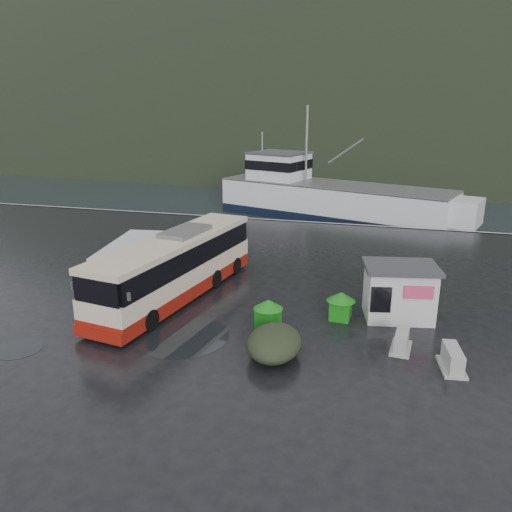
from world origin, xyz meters
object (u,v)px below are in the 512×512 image
(waste_bin_left, at_px, (268,327))
(ticket_kiosk, at_px, (397,317))
(coach_bus, at_px, (178,296))
(jersey_barrier_b, at_px, (451,369))
(waste_bin_right, at_px, (340,319))
(white_van, at_px, (133,290))
(fishing_trawler, at_px, (333,204))
(jersey_barrier_a, at_px, (401,349))
(dome_tent, at_px, (274,356))

(waste_bin_left, height_order, ticket_kiosk, ticket_kiosk)
(coach_bus, xyz_separation_m, jersey_barrier_b, (13.24, -4.25, 0.00))
(waste_bin_right, xyz_separation_m, jersey_barrier_b, (4.62, -3.54, 0.00))
(coach_bus, bearing_deg, ticket_kiosk, 10.53)
(white_van, xyz_separation_m, fishing_trawler, (7.84, 26.90, 0.00))
(white_van, bearing_deg, fishing_trawler, 66.09)
(white_van, distance_m, jersey_barrier_a, 14.48)
(jersey_barrier_b, bearing_deg, waste_bin_right, 142.52)
(waste_bin_right, relative_size, dome_tent, 0.44)
(coach_bus, bearing_deg, white_van, -174.01)
(ticket_kiosk, height_order, fishing_trawler, fishing_trawler)
(dome_tent, bearing_deg, ticket_kiosk, 47.48)
(ticket_kiosk, distance_m, jersey_barrier_a, 3.35)
(waste_bin_left, bearing_deg, fishing_trawler, 90.83)
(waste_bin_right, bearing_deg, coach_bus, 175.33)
(ticket_kiosk, bearing_deg, fishing_trawler, 92.76)
(waste_bin_right, bearing_deg, jersey_barrier_b, -37.48)
(dome_tent, xyz_separation_m, jersey_barrier_a, (4.97, 1.92, 0.00))
(waste_bin_right, distance_m, jersey_barrier_a, 3.67)
(ticket_kiosk, bearing_deg, waste_bin_right, -170.69)
(ticket_kiosk, bearing_deg, jersey_barrier_b, -75.76)
(white_van, relative_size, fishing_trawler, 0.23)
(white_van, bearing_deg, jersey_barrier_b, -23.12)
(jersey_barrier_b, bearing_deg, ticket_kiosk, 114.31)
(dome_tent, relative_size, jersey_barrier_a, 1.92)
(white_van, xyz_separation_m, dome_tent, (9.13, -5.21, 0.00))
(dome_tent, distance_m, jersey_barrier_b, 6.89)
(white_van, xyz_separation_m, ticket_kiosk, (13.95, 0.05, 0.00))
(waste_bin_left, relative_size, fishing_trawler, 0.05)
(white_van, distance_m, waste_bin_right, 11.38)
(white_van, bearing_deg, coach_bus, -11.12)
(white_van, relative_size, jersey_barrier_a, 4.06)
(fishing_trawler, bearing_deg, jersey_barrier_a, -59.74)
(dome_tent, xyz_separation_m, fishing_trawler, (-1.29, 32.11, 0.00))
(jersey_barrier_a, bearing_deg, dome_tent, -158.89)
(white_van, relative_size, ticket_kiosk, 1.92)
(white_van, relative_size, waste_bin_left, 4.74)
(waste_bin_left, distance_m, jersey_barrier_b, 7.90)
(jersey_barrier_a, xyz_separation_m, fishing_trawler, (-6.26, 30.20, 0.00))
(waste_bin_left, relative_size, ticket_kiosk, 0.41)
(coach_bus, height_order, waste_bin_left, coach_bus)
(waste_bin_left, height_order, waste_bin_right, waste_bin_left)
(dome_tent, distance_m, fishing_trawler, 32.14)
(waste_bin_right, relative_size, ticket_kiosk, 0.40)
(jersey_barrier_a, bearing_deg, coach_bus, 164.60)
(dome_tent, bearing_deg, waste_bin_right, 62.97)
(waste_bin_right, height_order, ticket_kiosk, ticket_kiosk)
(waste_bin_left, height_order, jersey_barrier_a, waste_bin_left)
(waste_bin_left, distance_m, ticket_kiosk, 6.30)
(white_van, bearing_deg, ticket_kiosk, -7.47)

